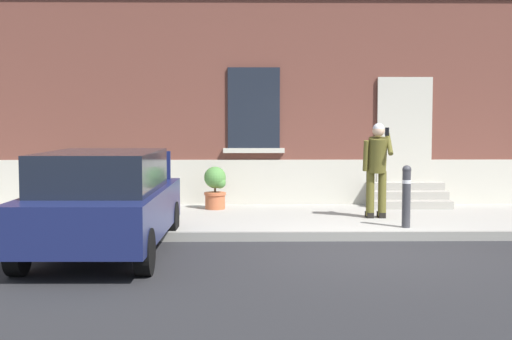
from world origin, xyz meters
TOP-DOWN VIEW (x-y plane):
  - ground_plane at (0.00, 0.00)m, footprint 80.00×80.00m
  - sidewalk at (0.00, 2.80)m, footprint 24.00×3.60m
  - curb_edge at (0.00, 0.94)m, footprint 24.00×0.12m
  - building_facade at (0.00, 5.29)m, footprint 24.00×1.52m
  - entrance_stoop at (1.65, 4.23)m, footprint 1.63×0.96m
  - hatchback_car_navy at (-3.77, -0.12)m, footprint 1.84×4.09m
  - bollard_near_person at (0.96, 1.35)m, footprint 0.15×0.15m
  - person_on_phone at (0.67, 2.44)m, footprint 0.51×0.51m
  - planter_cream at (-4.89, 4.12)m, footprint 0.44×0.44m
  - planter_terracotta at (-2.33, 3.80)m, footprint 0.44×0.44m

SIDE VIEW (x-z plane):
  - ground_plane at x=0.00m, z-range 0.00..0.00m
  - sidewalk at x=0.00m, z-range 0.00..0.15m
  - curb_edge at x=0.00m, z-range 0.00..0.15m
  - entrance_stoop at x=1.65m, z-range 0.10..0.58m
  - planter_cream at x=-4.89m, z-range 0.18..1.04m
  - planter_terracotta at x=-2.33m, z-range 0.18..1.04m
  - bollard_near_person at x=0.96m, z-range 0.19..1.24m
  - hatchback_car_navy at x=-3.77m, z-range 0.04..1.54m
  - person_on_phone at x=0.67m, z-range 0.28..2.02m
  - building_facade at x=0.00m, z-range -0.02..7.48m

